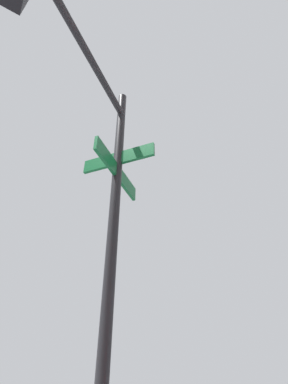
# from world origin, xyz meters

# --- Properties ---
(traffic_signal_near) EXTENTS (2.25, 1.81, 5.27)m
(traffic_signal_near) POSITION_xyz_m (-6.34, -6.34, 3.69)
(traffic_signal_near) COLOR black
(traffic_signal_near) RESTS_ON ground_plane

